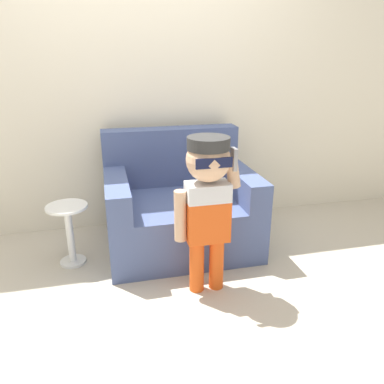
# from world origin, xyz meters

# --- Properties ---
(ground_plane) EXTENTS (10.00, 10.00, 0.00)m
(ground_plane) POSITION_xyz_m (0.00, 0.00, 0.00)
(ground_plane) COLOR #BCB29E
(wall_back) EXTENTS (10.00, 0.05, 2.60)m
(wall_back) POSITION_xyz_m (0.00, 0.72, 1.30)
(wall_back) COLOR beige
(wall_back) RESTS_ON ground_plane
(armchair) EXTENTS (1.11, 0.91, 0.88)m
(armchair) POSITION_xyz_m (0.23, 0.23, 0.30)
(armchair) COLOR #475684
(armchair) RESTS_ON ground_plane
(person_child) EXTENTS (0.41, 0.31, 1.00)m
(person_child) POSITION_xyz_m (0.27, -0.45, 0.67)
(person_child) COLOR #E05119
(person_child) RESTS_ON ground_plane
(side_table) EXTENTS (0.29, 0.29, 0.45)m
(side_table) POSITION_xyz_m (-0.60, 0.08, 0.27)
(side_table) COLOR white
(side_table) RESTS_ON ground_plane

